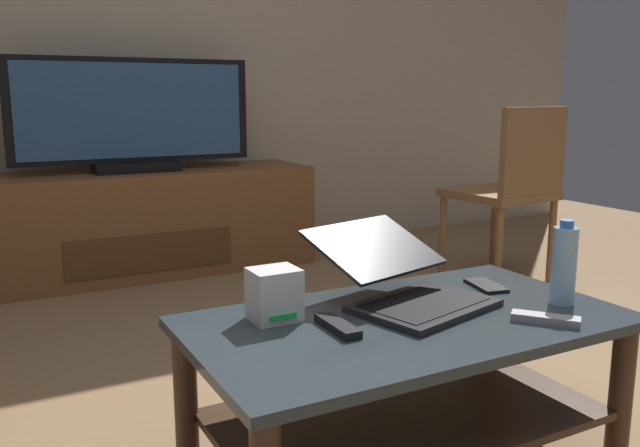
% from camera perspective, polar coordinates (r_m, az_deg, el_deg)
% --- Properties ---
extents(back_wall, '(6.40, 0.12, 2.80)m').
position_cam_1_polar(back_wall, '(3.98, -14.59, 17.25)').
color(back_wall, '#B2A38C').
rests_on(back_wall, ground).
extents(coffee_table, '(1.09, 0.60, 0.40)m').
position_cam_1_polar(coffee_table, '(1.72, 7.41, -11.93)').
color(coffee_table, '#2D383D').
rests_on(coffee_table, ground).
extents(media_cabinet, '(1.86, 0.52, 0.55)m').
position_cam_1_polar(media_cabinet, '(3.66, -15.38, 0.07)').
color(media_cabinet, brown).
rests_on(media_cabinet, ground).
extents(television, '(1.23, 0.20, 0.58)m').
position_cam_1_polar(television, '(3.58, -15.75, 8.76)').
color(television, black).
rests_on(television, media_cabinet).
extents(dining_chair, '(0.47, 0.47, 0.89)m').
position_cam_1_polar(dining_chair, '(3.38, 16.16, 3.18)').
color(dining_chair, brown).
rests_on(dining_chair, ground).
extents(laptop, '(0.44, 0.50, 0.19)m').
position_cam_1_polar(laptop, '(1.77, 7.18, -4.96)').
color(laptop, black).
rests_on(laptop, coffee_table).
extents(router_box, '(0.12, 0.10, 0.13)m').
position_cam_1_polar(router_box, '(1.63, -3.96, -6.12)').
color(router_box, white).
rests_on(router_box, coffee_table).
extents(water_bottle_near, '(0.06, 0.06, 0.23)m').
position_cam_1_polar(water_bottle_near, '(1.85, 20.28, -3.35)').
color(water_bottle_near, '#99C6E5').
rests_on(water_bottle_near, coffee_table).
extents(cell_phone, '(0.10, 0.15, 0.01)m').
position_cam_1_polar(cell_phone, '(1.97, 14.11, -5.20)').
color(cell_phone, black).
rests_on(cell_phone, coffee_table).
extents(tv_remote, '(0.05, 0.16, 0.02)m').
position_cam_1_polar(tv_remote, '(1.58, 1.52, -8.80)').
color(tv_remote, black).
rests_on(tv_remote, coffee_table).
extents(soundbar_remote, '(0.14, 0.15, 0.02)m').
position_cam_1_polar(soundbar_remote, '(1.71, 18.86, -7.79)').
color(soundbar_remote, '#99999E').
rests_on(soundbar_remote, coffee_table).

